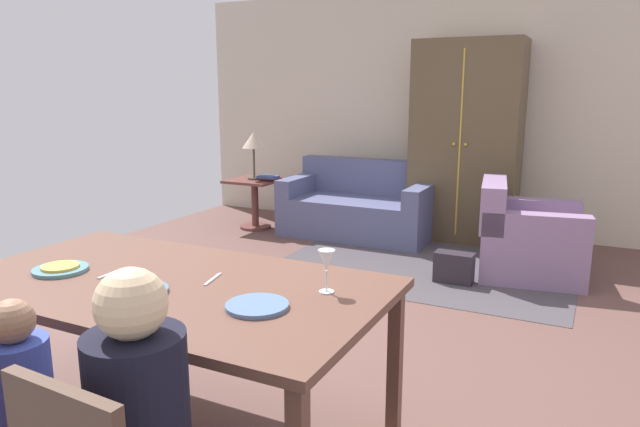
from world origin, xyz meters
name	(u,v)px	position (x,y,z in m)	size (l,w,h in m)	color
ground_plane	(358,326)	(0.00, 0.42, -0.01)	(6.67, 6.05, 0.02)	brown
back_wall	(466,112)	(0.00, 3.50, 1.35)	(6.67, 0.10, 2.70)	beige
dining_table	(168,294)	(-0.28, -1.15, 0.70)	(1.96, 1.06, 0.76)	brown
plate_near_man	(60,270)	(-0.82, -1.27, 0.77)	(0.25, 0.25, 0.02)	teal
pizza_near_man	(60,266)	(-0.82, -1.27, 0.78)	(0.17, 0.17, 0.01)	gold
plate_near_child	(138,291)	(-0.28, -1.33, 0.77)	(0.25, 0.25, 0.02)	teal
pizza_near_child	(138,288)	(-0.28, -1.33, 0.78)	(0.17, 0.17, 0.01)	#E29A4D
plate_near_woman	(257,306)	(0.26, -1.25, 0.77)	(0.25, 0.25, 0.02)	#53709E
wine_glass	(327,262)	(0.42, -0.97, 0.89)	(0.07, 0.07, 0.19)	silver
fork	(110,274)	(-0.58, -1.20, 0.76)	(0.02, 0.15, 0.01)	silver
knife	(213,279)	(-0.11, -1.05, 0.76)	(0.01, 0.17, 0.01)	silver
area_rug	(424,267)	(0.04, 1.90, 0.00)	(2.60, 1.80, 0.01)	#443F44
couch	(359,208)	(-0.96, 2.75, 0.30)	(1.63, 0.86, 0.82)	#52567B
armchair	(525,239)	(0.88, 2.09, 0.32)	(0.99, 0.98, 0.82)	gray
armoire	(466,142)	(0.10, 3.11, 1.05)	(1.10, 0.59, 2.10)	brown
side_table	(255,196)	(-2.17, 2.50, 0.38)	(0.56, 0.56, 0.58)	brown
table_lamp	(253,142)	(-2.17, 2.50, 1.01)	(0.26, 0.26, 0.54)	#463F32
book_lower	(270,179)	(-1.98, 2.54, 0.59)	(0.22, 0.16, 0.03)	maroon
book_upper	(268,177)	(-1.98, 2.48, 0.62)	(0.22, 0.16, 0.03)	navy
handbag	(454,268)	(0.38, 1.60, 0.13)	(0.32, 0.16, 0.26)	#2A232A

